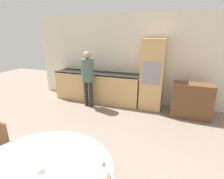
# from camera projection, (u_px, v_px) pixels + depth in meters

# --- Properties ---
(wall_back) EXTENTS (6.96, 0.05, 2.60)m
(wall_back) POSITION_uv_depth(u_px,v_px,m) (142.00, 60.00, 5.12)
(wall_back) COLOR silver
(wall_back) RESTS_ON ground_plane
(kitchen_counter) EXTENTS (2.67, 0.60, 0.90)m
(kitchen_counter) POSITION_uv_depth(u_px,v_px,m) (97.00, 86.00, 5.49)
(kitchen_counter) COLOR tan
(kitchen_counter) RESTS_ON ground_plane
(oven_unit) EXTENTS (0.60, 0.59, 1.93)m
(oven_unit) POSITION_uv_depth(u_px,v_px,m) (152.00, 75.00, 4.79)
(oven_unit) COLOR tan
(oven_unit) RESTS_ON ground_plane
(sideboard) EXTENTS (0.95, 0.45, 0.88)m
(sideboard) POSITION_uv_depth(u_px,v_px,m) (191.00, 101.00, 4.37)
(sideboard) COLOR brown
(sideboard) RESTS_ON ground_plane
(person_standing) EXTENTS (0.35, 0.35, 1.59)m
(person_standing) POSITION_uv_depth(u_px,v_px,m) (88.00, 73.00, 4.89)
(person_standing) COLOR #262628
(person_standing) RESTS_ON ground_plane
(cup) EXTENTS (0.07, 0.07, 0.09)m
(cup) POSITION_uv_depth(u_px,v_px,m) (38.00, 167.00, 1.73)
(cup) COLOR silver
(cup) RESTS_ON dining_table
(bowl_near) EXTENTS (0.18, 0.18, 0.05)m
(bowl_near) POSITION_uv_depth(u_px,v_px,m) (95.00, 162.00, 1.81)
(bowl_near) COLOR beige
(bowl_near) RESTS_ON dining_table
(salt_shaker) EXTENTS (0.03, 0.03, 0.09)m
(salt_shaker) POSITION_uv_depth(u_px,v_px,m) (30.00, 178.00, 1.59)
(salt_shaker) COLOR white
(salt_shaker) RESTS_ON dining_table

